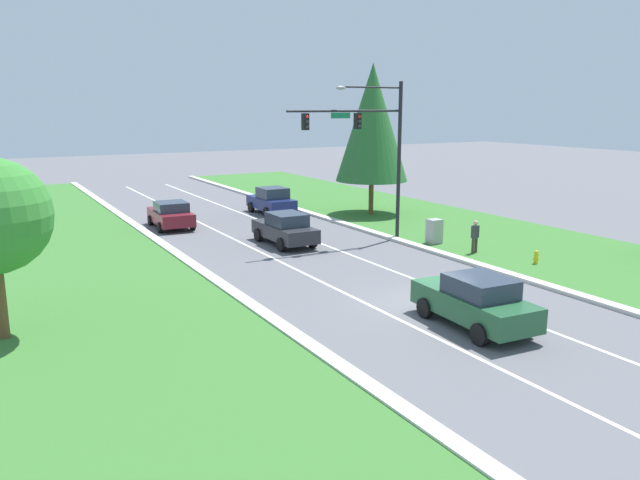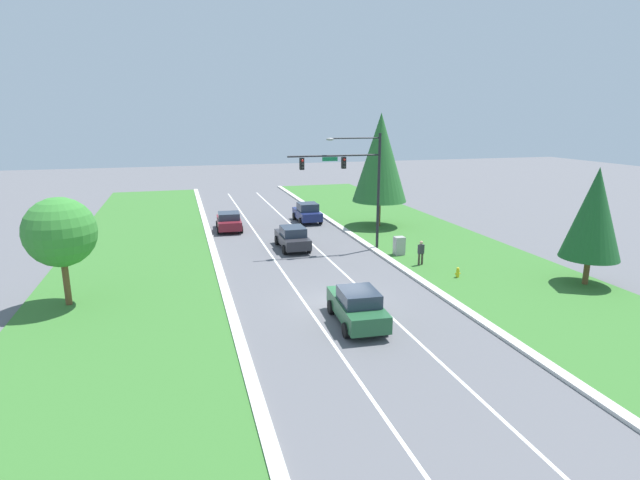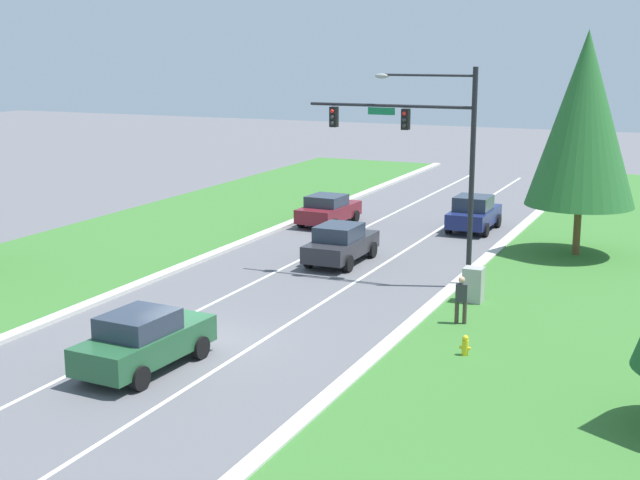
# 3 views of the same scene
# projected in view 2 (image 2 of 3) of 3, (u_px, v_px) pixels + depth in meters

# --- Properties ---
(ground_plane) EXTENTS (160.00, 160.00, 0.00)m
(ground_plane) POSITION_uv_depth(u_px,v_px,m) (342.00, 305.00, 25.78)
(ground_plane) COLOR #5B5B60
(curb_strip_right) EXTENTS (0.50, 90.00, 0.15)m
(curb_strip_right) POSITION_uv_depth(u_px,v_px,m) (440.00, 294.00, 27.26)
(curb_strip_right) COLOR beige
(curb_strip_right) RESTS_ON ground_plane
(curb_strip_left) EXTENTS (0.50, 90.00, 0.15)m
(curb_strip_left) POSITION_uv_depth(u_px,v_px,m) (232.00, 315.00, 24.27)
(curb_strip_left) COLOR beige
(curb_strip_left) RESTS_ON ground_plane
(grass_verge_right) EXTENTS (10.00, 90.00, 0.08)m
(grass_verge_right) POSITION_uv_depth(u_px,v_px,m) (522.00, 286.00, 28.66)
(grass_verge_right) COLOR #38702D
(grass_verge_right) RESTS_ON ground_plane
(grass_verge_left) EXTENTS (10.00, 90.00, 0.08)m
(grass_verge_left) POSITION_uv_depth(u_px,v_px,m) (117.00, 328.00, 22.88)
(grass_verge_left) COLOR #38702D
(grass_verge_left) RESTS_ON ground_plane
(lane_stripe_inner_left) EXTENTS (0.14, 81.00, 0.01)m
(lane_stripe_inner_left) POSITION_uv_depth(u_px,v_px,m) (309.00, 309.00, 25.30)
(lane_stripe_inner_left) COLOR white
(lane_stripe_inner_left) RESTS_ON ground_plane
(lane_stripe_inner_right) EXTENTS (0.14, 81.00, 0.01)m
(lane_stripe_inner_right) POSITION_uv_depth(u_px,v_px,m) (375.00, 302.00, 26.26)
(lane_stripe_inner_right) COLOR white
(lane_stripe_inner_right) RESTS_ON ground_plane
(traffic_signal_mast) EXTENTS (6.76, 0.41, 8.37)m
(traffic_signal_mast) POSITION_uv_depth(u_px,v_px,m) (355.00, 175.00, 35.07)
(traffic_signal_mast) COLOR black
(traffic_signal_mast) RESTS_ON ground_plane
(forest_sedan) EXTENTS (2.25, 4.66, 1.74)m
(forest_sedan) POSITION_uv_depth(u_px,v_px,m) (357.00, 306.00, 23.27)
(forest_sedan) COLOR #235633
(forest_sedan) RESTS_ON ground_plane
(burgundy_sedan) EXTENTS (2.26, 4.26, 1.59)m
(burgundy_sedan) POSITION_uv_depth(u_px,v_px,m) (229.00, 221.00, 42.60)
(burgundy_sedan) COLOR maroon
(burgundy_sedan) RESTS_ON ground_plane
(navy_sedan) EXTENTS (2.09, 4.16, 1.80)m
(navy_sedan) POSITION_uv_depth(u_px,v_px,m) (307.00, 213.00, 45.97)
(navy_sedan) COLOR navy
(navy_sedan) RESTS_ON ground_plane
(charcoal_sedan) EXTENTS (2.02, 4.52, 1.70)m
(charcoal_sedan) POSITION_uv_depth(u_px,v_px,m) (293.00, 238.00, 36.59)
(charcoal_sedan) COLOR #28282D
(charcoal_sedan) RESTS_ON ground_plane
(utility_cabinet) EXTENTS (0.70, 0.60, 1.35)m
(utility_cabinet) POSITION_uv_depth(u_px,v_px,m) (399.00, 246.00, 34.86)
(utility_cabinet) COLOR #9E9E99
(utility_cabinet) RESTS_ON ground_plane
(pedestrian) EXTENTS (0.42, 0.30, 1.69)m
(pedestrian) POSITION_uv_depth(u_px,v_px,m) (421.00, 252.00, 32.35)
(pedestrian) COLOR #42382D
(pedestrian) RESTS_ON ground_plane
(fire_hydrant) EXTENTS (0.34, 0.20, 0.70)m
(fire_hydrant) POSITION_uv_depth(u_px,v_px,m) (458.00, 273.00, 29.96)
(fire_hydrant) COLOR gold
(fire_hydrant) RESTS_ON ground_plane
(conifer_near_right_tree) EXTENTS (3.23, 3.23, 6.81)m
(conifer_near_right_tree) POSITION_uv_depth(u_px,v_px,m) (594.00, 214.00, 27.87)
(conifer_near_right_tree) COLOR brown
(conifer_near_right_tree) RESTS_ON ground_plane
(oak_near_left_tree) EXTENTS (3.50, 3.50, 5.65)m
(oak_near_left_tree) POSITION_uv_depth(u_px,v_px,m) (60.00, 232.00, 24.79)
(oak_near_left_tree) COLOR brown
(oak_near_left_tree) RESTS_ON ground_plane
(conifer_far_right_tree) EXTENTS (4.71, 4.71, 9.83)m
(conifer_far_right_tree) POSITION_uv_depth(u_px,v_px,m) (380.00, 158.00, 42.80)
(conifer_far_right_tree) COLOR brown
(conifer_far_right_tree) RESTS_ON ground_plane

